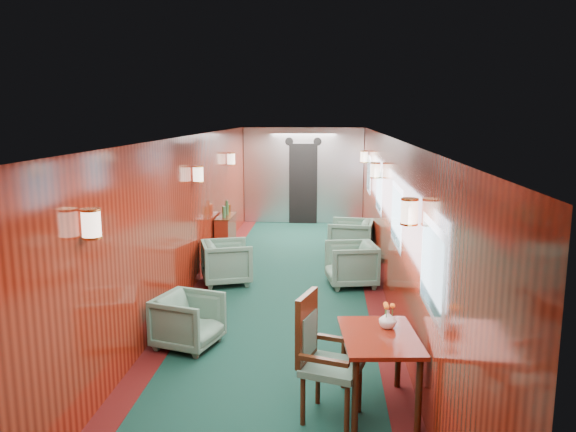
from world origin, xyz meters
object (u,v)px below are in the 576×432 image
object	(u,v)px
armchair_left_near	(188,321)
armchair_right_near	(351,264)
side_chair	(321,352)
armchair_right_far	(351,239)
armchair_left_far	(227,262)
credenza	(226,235)
dining_table	(379,347)

from	to	relation	value
armchair_left_near	armchair_right_near	xyz separation A→B (m)	(2.01, 2.56, 0.03)
side_chair	armchair_right_far	distance (m)	5.78
side_chair	armchair_left_far	world-z (taller)	side_chair
side_chair	armchair_left_near	size ratio (longest dim) A/B	1.65
armchair_left_far	credenza	bearing A→B (deg)	-6.61
credenza	armchair_right_far	xyz separation A→B (m)	(2.40, 0.04, -0.04)
armchair_left_near	armchair_left_far	distance (m)	2.54
dining_table	armchair_left_near	world-z (taller)	dining_table
armchair_left_far	dining_table	bearing A→B (deg)	-168.62
armchair_right_near	armchair_right_far	size ratio (longest dim) A/B	0.94
side_chair	credenza	world-z (taller)	side_chair
dining_table	armchair_left_far	world-z (taller)	dining_table
credenza	armchair_left_near	size ratio (longest dim) A/B	1.55
side_chair	armchair_left_far	bearing A→B (deg)	129.67
armchair_left_far	armchair_right_near	distance (m)	2.01
side_chair	armchair_left_near	bearing A→B (deg)	155.59
armchair_left_far	armchair_right_far	size ratio (longest dim) A/B	0.94
armchair_left_near	armchair_left_far	xyz separation A→B (m)	(0.00, 2.54, 0.03)
armchair_left_far	armchair_right_near	size ratio (longest dim) A/B	1.00
dining_table	armchair_left_far	distance (m)	4.38
side_chair	armchair_right_near	bearing A→B (deg)	101.90
armchair_left_near	credenza	bearing A→B (deg)	21.71
dining_table	armchair_left_near	xyz separation A→B (m)	(-2.12, 1.28, -0.30)
armchair_right_near	armchair_right_far	bearing A→B (deg)	168.40
credenza	armchair_left_near	distance (m)	4.28
dining_table	armchair_right_far	distance (m)	5.60
armchair_left_near	armchair_right_near	world-z (taller)	armchair_right_near
side_chair	armchair_right_near	distance (m)	4.04
side_chair	armchair_left_far	size ratio (longest dim) A/B	1.49
credenza	armchair_right_near	bearing A→B (deg)	-36.08
dining_table	credenza	size ratio (longest dim) A/B	0.95
armchair_left_near	armchair_right_far	distance (m)	4.78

